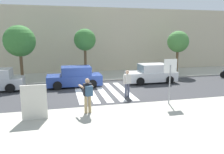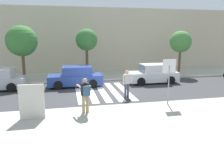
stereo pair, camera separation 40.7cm
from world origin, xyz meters
The scene contains 18 objects.
ground_plane centered at (0.00, 0.00, 0.00)m, with size 120.00×120.00×0.00m, color #38383A.
sidewalk_near centered at (0.00, -6.20, 0.07)m, with size 60.00×6.00×0.14m, color #B2AD9E.
sidewalk_far centered at (0.00, 6.00, 0.07)m, with size 60.00×4.80×0.14m, color #B2AD9E.
building_facade_far centered at (0.00, 10.40, 3.35)m, with size 56.00×4.00×6.70m, color beige.
crosswalk_stripe_0 centered at (-1.60, 0.20, 0.00)m, with size 0.44×5.20×0.01m, color silver.
crosswalk_stripe_1 centered at (-0.80, 0.20, 0.00)m, with size 0.44×5.20×0.01m, color silver.
crosswalk_stripe_2 centered at (0.00, 0.20, 0.00)m, with size 0.44×5.20×0.01m, color silver.
crosswalk_stripe_3 centered at (0.80, 0.20, 0.00)m, with size 0.44×5.20×0.01m, color silver.
crosswalk_stripe_4 centered at (1.60, 0.20, 0.00)m, with size 0.44×5.20×0.01m, color silver.
stop_sign centered at (3.02, -3.67, 1.95)m, with size 0.76×0.08×2.49m.
photographer_with_backpack centered at (-1.56, -4.16, 1.17)m, with size 0.69×0.92×1.72m.
pedestrian_crossing centered at (1.30, -1.43, 0.97)m, with size 0.56×0.34×1.72m.
parked_car_blue centered at (-1.73, 2.30, 0.73)m, with size 4.10×1.92×1.55m.
parked_car_white centered at (4.60, 2.30, 0.73)m, with size 4.10×1.92×1.55m.
street_tree_west centered at (-5.84, 4.49, 3.42)m, with size 2.48×2.48×4.54m.
street_tree_center centered at (-0.56, 5.19, 3.45)m, with size 1.92×1.92×4.32m.
street_tree_east centered at (8.49, 5.06, 3.24)m, with size 2.07×2.07×4.17m.
advertising_board centered at (-4.00, -4.41, 0.94)m, with size 1.10×0.11×1.60m.
Camera 2 is at (-2.42, -14.42, 3.90)m, focal length 35.00 mm.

